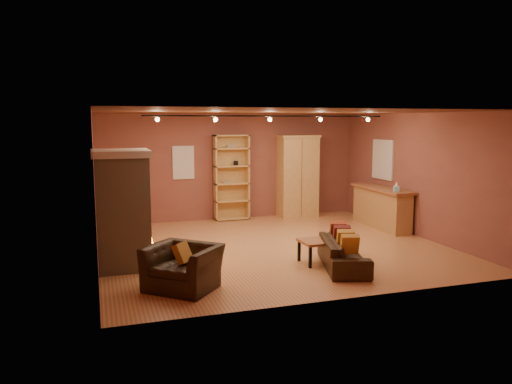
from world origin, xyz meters
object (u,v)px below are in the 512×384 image
object	(u,v)px
fireplace	(123,210)
armchair	(183,260)
coffee_table	(316,244)
bookcase	(231,177)
bar_counter	(381,207)
armoire	(298,176)
loveseat	(343,248)

from	to	relation	value
fireplace	armchair	size ratio (longest dim) A/B	1.69
coffee_table	bookcase	bearing A→B (deg)	95.17
armchair	bar_counter	bearing A→B (deg)	70.10
fireplace	armoire	distance (m)	6.01
bookcase	armchair	distance (m)	5.66
coffee_table	armchair	bearing A→B (deg)	-166.06
armoire	coffee_table	world-z (taller)	armoire
bookcase	loveseat	bearing A→B (deg)	-81.13
fireplace	coffee_table	size ratio (longest dim) A/B	3.58
bookcase	loveseat	size ratio (longest dim) A/B	1.24
loveseat	armchair	distance (m)	2.96
armoire	bar_counter	bearing A→B (deg)	-55.03
loveseat	fireplace	bearing A→B (deg)	89.60
fireplace	bookcase	distance (m)	4.78
loveseat	armchair	xyz separation A→B (m)	(-2.95, -0.27, 0.11)
fireplace	bookcase	world-z (taller)	bookcase
coffee_table	loveseat	bearing A→B (deg)	-46.28
fireplace	armchair	xyz separation A→B (m)	(0.80, -1.45, -0.59)
loveseat	armchair	bearing A→B (deg)	112.30
bar_counter	loveseat	xyz separation A→B (m)	(-2.49, -2.74, -0.15)
bar_counter	armchair	xyz separation A→B (m)	(-5.44, -3.01, -0.04)
bar_counter	loveseat	size ratio (longest dim) A/B	1.15
bar_counter	coffee_table	distance (m)	3.71
armoire	bar_counter	distance (m)	2.52
loveseat	coffee_table	distance (m)	0.52
bookcase	bar_counter	bearing A→B (deg)	-33.65
fireplace	bar_counter	size ratio (longest dim) A/B	1.01
fireplace	armchair	distance (m)	1.76
armoire	armchair	size ratio (longest dim) A/B	1.78
fireplace	armoire	bearing A→B (deg)	36.38
fireplace	armoire	xyz separation A→B (m)	(4.84, 3.57, 0.06)
fireplace	bookcase	bearing A→B (deg)	51.33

